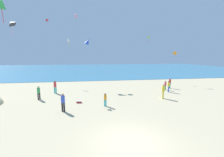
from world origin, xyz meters
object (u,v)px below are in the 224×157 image
object	(u,v)px
person_4	(63,101)
person_6	(169,86)
kite_green	(1,4)
person_8	(163,90)
person_5	(170,83)
person_2	(39,92)
person_3	(55,86)
person_0	(105,99)
kite_orange	(175,53)
kite_blue	(88,42)
cooler_box	(79,102)
person_7	(165,85)
kite_black	(11,23)
kite_lime	(149,38)
kite_red	(47,20)
kite_white	(68,40)
kite_pink	(76,16)

from	to	relation	value
person_4	person_6	size ratio (longest dim) A/B	1.07
kite_green	person_6	bearing A→B (deg)	28.25
person_8	person_4	bearing A→B (deg)	-128.25
person_5	person_2	bearing A→B (deg)	77.60
person_2	person_3	xyz separation A→B (m)	(1.22, 2.88, 0.06)
person_0	kite_orange	world-z (taller)	kite_orange
kite_blue	kite_green	world-z (taller)	kite_green
person_5	person_6	world-z (taller)	person_5
cooler_box	kite_blue	xyz separation A→B (m)	(1.00, 8.64, 7.34)
person_7	kite_green	xyz separation A→B (m)	(-16.54, -10.09, 7.49)
person_7	person_8	xyz separation A→B (m)	(-2.55, -4.22, 0.20)
person_4	kite_black	world-z (taller)	kite_black
person_0	person_4	distance (m)	4.15
cooler_box	kite_orange	bearing A→B (deg)	27.90
person_7	kite_lime	xyz separation A→B (m)	(0.79, 9.23, 8.06)
kite_green	kite_red	bearing A→B (deg)	97.88
person_5	kite_orange	world-z (taller)	kite_orange
person_7	person_0	bearing A→B (deg)	86.05
kite_blue	kite_black	size ratio (longest dim) A/B	2.00
person_4	kite_white	distance (m)	8.31
person_3	kite_pink	xyz separation A→B (m)	(2.43, 8.12, 11.35)
person_3	kite_red	world-z (taller)	kite_red
person_2	kite_blue	xyz separation A→B (m)	(5.78, 6.73, 6.49)
person_4	kite_lime	world-z (taller)	kite_lime
person_5	kite_orange	distance (m)	6.25
kite_orange	kite_blue	bearing A→B (deg)	-179.77
cooler_box	person_7	world-z (taller)	person_7
person_7	kite_pink	world-z (taller)	kite_pink
person_7	kite_red	bearing A→B (deg)	25.04
person_0	person_7	size ratio (longest dim) A/B	0.97
person_2	kite_black	world-z (taller)	kite_black
person_3	person_6	bearing A→B (deg)	-91.66
person_0	person_5	distance (m)	13.09
kite_lime	kite_green	distance (m)	25.96
cooler_box	kite_black	size ratio (longest dim) A/B	0.51
kite_pink	kite_orange	size ratio (longest dim) A/B	1.22
kite_blue	kite_orange	bearing A→B (deg)	0.23
person_5	person_7	bearing A→B (deg)	104.56
person_3	person_4	bearing A→B (deg)	-157.72
person_3	person_8	size ratio (longest dim) A/B	1.00
person_4	kite_blue	bearing A→B (deg)	-172.01
cooler_box	kite_red	distance (m)	20.82
person_4	person_7	distance (m)	15.45
person_7	kite_red	distance (m)	25.13
person_8	person_7	bearing A→B (deg)	97.48
kite_red	kite_black	world-z (taller)	kite_red
kite_lime	kite_pink	distance (m)	14.96
person_4	kite_blue	distance (m)	13.01
person_6	person_7	distance (m)	1.35
kite_lime	person_5	bearing A→B (deg)	-86.42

